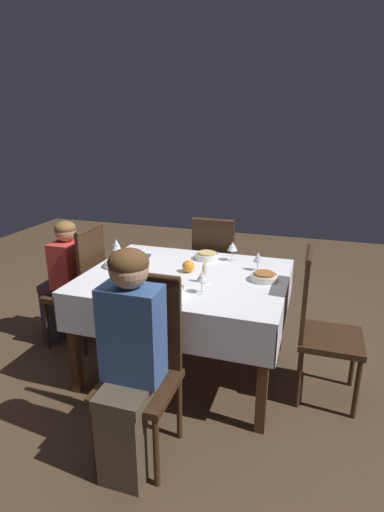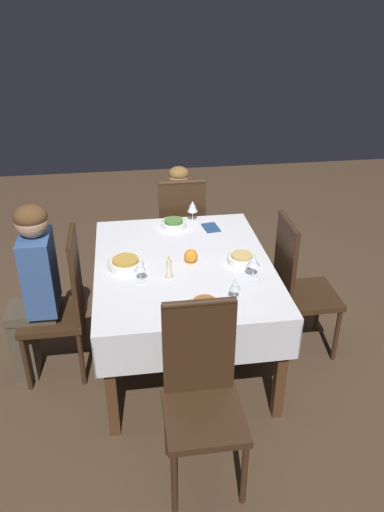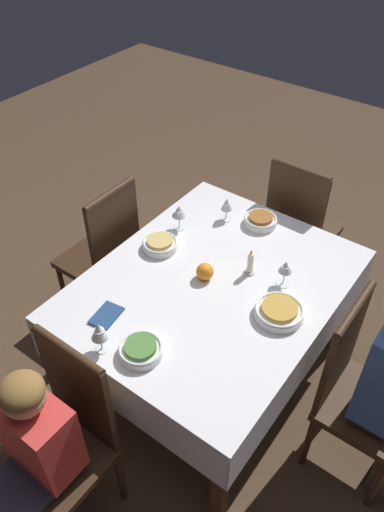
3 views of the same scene
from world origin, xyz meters
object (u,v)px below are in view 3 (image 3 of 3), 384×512
(wine_glass_north, at_px, (286,268))
(wine_glass_east, at_px, (99,332))
(dining_table, at_px, (213,295))
(bowl_east, at_px, (141,350))
(chair_south, at_px, (105,252))
(wine_glass_south, at_px, (179,212))
(napkin_red_folded, at_px, (106,316))
(chair_east, at_px, (67,434))
(person_child_red, at_px, (33,462))
(wine_glass_west, at_px, (227,205))
(candle_centerpiece, at_px, (250,265))
(orange_fruit, at_px, (205,271))
(bowl_south, at_px, (160,244))
(bowl_north, at_px, (279,311))
(chair_north, at_px, (356,387))
(chair_west, at_px, (299,226))
(bowl_west, at_px, (261,220))

(wine_glass_north, relative_size, wine_glass_east, 0.88)
(dining_table, relative_size, bowl_east, 7.36)
(chair_south, xyz_separation_m, wine_glass_south, (-0.22, 0.38, 0.32))
(wine_glass_north, height_order, napkin_red_folded, wine_glass_north)
(chair_east, xyz_separation_m, wine_glass_south, (-1.15, -0.29, 0.32))
(person_child_red, xyz_separation_m, wine_glass_west, (-1.53, -0.13, 0.28))
(dining_table, height_order, wine_glass_north, wine_glass_north)
(dining_table, relative_size, chair_east, 1.38)
(wine_glass_west, bearing_deg, dining_table, 26.66)
(chair_east, relative_size, person_child_red, 0.97)
(chair_east, bearing_deg, wine_glass_east, 99.71)
(dining_table, xyz_separation_m, wine_glass_west, (-0.46, -0.23, 0.18))
(candle_centerpiece, distance_m, orange_fruit, 0.22)
(wine_glass_west, distance_m, napkin_red_folded, 0.93)
(person_child_red, distance_m, bowl_south, 1.17)
(bowl_north, xyz_separation_m, napkin_red_folded, (0.47, -0.62, -0.02))
(chair_north, height_order, chair_south, same)
(dining_table, relative_size, wine_glass_east, 8.57)
(chair_west, distance_m, orange_fruit, 0.94)
(bowl_east, distance_m, orange_fruit, 0.54)
(candle_centerpiece, xyz_separation_m, orange_fruit, (0.16, -0.15, -0.01))
(bowl_north, distance_m, wine_glass_west, 0.75)
(chair_north, xyz_separation_m, chair_south, (-0.00, -1.54, 0.00))
(wine_glass_north, height_order, wine_glass_east, wine_glass_east)
(wine_glass_south, relative_size, bowl_west, 0.81)
(bowl_east, height_order, candle_centerpiece, candle_centerpiece)
(bowl_north, relative_size, napkin_red_folded, 1.40)
(person_child_red, bearing_deg, bowl_south, 103.52)
(chair_south, distance_m, bowl_north, 1.15)
(chair_west, bearing_deg, person_child_red, 86.53)
(chair_north, bearing_deg, wine_glass_east, 124.16)
(person_child_red, distance_m, wine_glass_east, 0.55)
(chair_north, relative_size, bowl_south, 5.44)
(dining_table, bearing_deg, wine_glass_south, -121.59)
(chair_south, xyz_separation_m, candle_centerpiece, (-0.15, 0.87, 0.27))
(dining_table, height_order, orange_fruit, orange_fruit)
(chair_east, xyz_separation_m, wine_glass_north, (-1.10, 0.37, 0.32))
(chair_south, bearing_deg, chair_east, 36.08)
(chair_south, distance_m, wine_glass_north, 1.11)
(bowl_west, height_order, napkin_red_folded, bowl_west)
(wine_glass_east, distance_m, orange_fruit, 0.63)
(chair_west, distance_m, bowl_south, 0.98)
(bowl_south, bearing_deg, wine_glass_north, 103.08)
(chair_north, xyz_separation_m, person_child_red, (1.09, -0.87, 0.03))
(chair_south, height_order, wine_glass_west, chair_south)
(wine_glass_west, bearing_deg, bowl_east, 13.14)
(bowl_north, bearing_deg, napkin_red_folded, -52.83)
(bowl_north, bearing_deg, chair_east, -26.54)
(dining_table, relative_size, candle_centerpiece, 9.51)
(person_child_red, bearing_deg, napkin_red_folded, 105.05)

